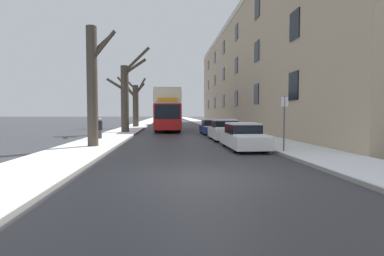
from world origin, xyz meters
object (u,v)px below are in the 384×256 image
bare_tree_left_2 (135,102)px  parked_car_2 (212,127)px  bare_tree_left_1 (126,96)px  double_decker_bus (168,108)px  bare_tree_left_0 (93,82)px  street_sign_post (284,121)px  parked_car_1 (224,131)px  oncoming_van (164,117)px  parked_car_0 (243,137)px  pedestrian_left_sidewalk (100,128)px

bare_tree_left_2 → parked_car_2: bare_tree_left_2 is taller
bare_tree_left_1 → double_decker_bus: size_ratio=0.70×
bare_tree_left_0 → street_sign_post: (9.22, -2.91, -1.98)m
bare_tree_left_1 → street_sign_post: 17.41m
parked_car_1 → oncoming_van: size_ratio=0.73×
bare_tree_left_0 → bare_tree_left_1: size_ratio=0.82×
bare_tree_left_0 → parked_car_0: bearing=-5.8°
parked_car_0 → oncoming_van: (-4.49, 30.97, 0.69)m
parked_car_1 → double_decker_bus: bearing=108.1°
pedestrian_left_sidewalk → street_sign_post: size_ratio=0.59×
bare_tree_left_1 → pedestrian_left_sidewalk: 7.62m
bare_tree_left_2 → parked_car_2: size_ratio=1.61×
double_decker_bus → parked_car_1: (3.97, -12.15, -1.73)m
bare_tree_left_1 → oncoming_van: 18.81m
bare_tree_left_0 → parked_car_0: 8.41m
parked_car_0 → street_sign_post: size_ratio=1.71×
double_decker_bus → pedestrian_left_sidewalk: (-4.62, -11.89, -1.55)m
parked_car_0 → parked_car_1: size_ratio=1.10×
parked_car_0 → parked_car_1: parked_car_1 is taller
bare_tree_left_2 → street_sign_post: bearing=-69.9°
bare_tree_left_2 → bare_tree_left_1: bearing=-88.0°
oncoming_van → bare_tree_left_0: bearing=-96.4°
bare_tree_left_0 → oncoming_van: bare_tree_left_0 is taller
parked_car_1 → pedestrian_left_sidewalk: (-8.58, 0.26, 0.18)m
parked_car_2 → parked_car_1: bearing=-90.0°
pedestrian_left_sidewalk → bare_tree_left_0: bearing=-46.4°
parked_car_0 → parked_car_1: bearing=90.0°
bare_tree_left_1 → double_decker_bus: bare_tree_left_1 is taller
pedestrian_left_sidewalk → street_sign_post: 12.51m
parked_car_2 → bare_tree_left_0: bearing=-126.6°
bare_tree_left_0 → bare_tree_left_2: 23.12m
parked_car_2 → oncoming_van: bearing=102.9°
parked_car_0 → street_sign_post: (1.36, -2.11, 0.87)m
double_decker_bus → street_sign_post: double_decker_bus is taller
parked_car_0 → street_sign_post: street_sign_post is taller
bare_tree_left_0 → street_sign_post: bearing=-17.5°
bare_tree_left_0 → parked_car_2: bare_tree_left_0 is taller
parked_car_1 → street_sign_post: (1.36, -7.31, 0.84)m
bare_tree_left_0 → bare_tree_left_1: bearing=89.7°
double_decker_bus → pedestrian_left_sidewalk: double_decker_bus is taller
bare_tree_left_1 → parked_car_0: bare_tree_left_1 is taller
double_decker_bus → street_sign_post: size_ratio=4.18×
parked_car_2 → oncoming_van: size_ratio=0.78×
parked_car_0 → pedestrian_left_sidewalk: size_ratio=2.89×
oncoming_van → pedestrian_left_sidewalk: size_ratio=3.60×
bare_tree_left_2 → pedestrian_left_sidewalk: 18.63m
parked_car_2 → pedestrian_left_sidewalk: 10.43m
pedestrian_left_sidewalk → parked_car_1: bearing=33.2°
double_decker_bus → parked_car_2: 7.39m
bare_tree_left_0 → parked_car_1: bare_tree_left_0 is taller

